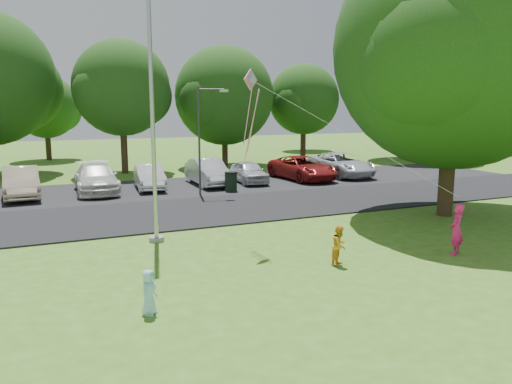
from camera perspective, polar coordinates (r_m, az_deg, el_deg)
name	(u,v)px	position (r m, az deg, el deg)	size (l,w,h in m)	color
ground	(327,272)	(13.75, 8.14, -9.10)	(120.00, 120.00, 0.00)	#3D6D1C
park_road	(216,209)	(21.63, -4.55, -1.99)	(60.00, 6.00, 0.06)	black
parking_strip	(177,187)	(27.75, -9.01, 0.53)	(42.00, 7.00, 0.06)	black
flagpole	(152,114)	(16.37, -11.77, 8.67)	(0.50, 0.50, 10.00)	#B7BABF
street_lamp	(203,131)	(24.83, -6.03, 6.95)	(1.49, 0.49, 5.38)	#3F3F44
trash_can	(231,182)	(25.99, -2.88, 1.14)	(0.67, 0.67, 1.06)	black
big_tree	(454,55)	(21.51, 21.73, 14.38)	(9.95, 9.44, 11.37)	#332316
tree_row	(165,88)	(36.28, -10.41, 11.63)	(64.35, 11.94, 10.88)	#332316
horizon_trees	(167,108)	(46.21, -10.18, 9.45)	(77.46, 7.20, 7.02)	#332316
parked_cars	(183,174)	(27.62, -8.29, 2.06)	(23.67, 5.65, 1.49)	maroon
woman	(456,229)	(16.15, 21.93, -3.99)	(0.57, 0.37, 1.56)	#F92179
child_yellow	(340,245)	(14.28, 9.54, -6.03)	(0.55, 0.43, 1.13)	gold
child_blue	(149,292)	(11.11, -12.14, -11.13)	(0.49, 0.32, 1.00)	#A6EAFF
kite	(255,95)	(15.69, -0.12, 10.99)	(5.48, 3.86, 3.80)	pink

